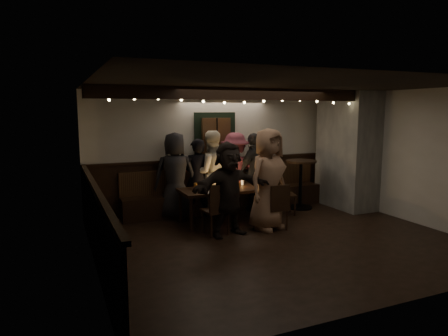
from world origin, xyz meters
name	(u,v)px	position (x,y,z in m)	size (l,w,h in m)	color
room	(289,164)	(1.07, 1.42, 1.07)	(6.02, 5.01, 2.62)	black
dining_table	(228,191)	(-0.34, 1.40, 0.62)	(1.90, 0.81, 0.82)	black
chair_near_left	(218,207)	(-0.87, 0.66, 0.52)	(0.47, 0.47, 0.93)	black
chair_near_right	(278,205)	(0.27, 0.51, 0.48)	(0.40, 0.40, 0.86)	black
chair_end	(281,191)	(0.91, 1.46, 0.52)	(0.51, 0.51, 0.92)	black
high_top	(301,178)	(1.60, 1.77, 0.69)	(0.68, 0.68, 1.09)	black
person_a	(175,176)	(-1.21, 2.08, 0.88)	(0.86, 0.56, 1.76)	black
person_b	(197,178)	(-0.76, 2.04, 0.81)	(0.59, 0.39, 1.62)	black
person_c	(211,173)	(-0.44, 2.09, 0.89)	(0.86, 0.67, 1.78)	beige
person_d	(235,172)	(0.16, 2.16, 0.86)	(1.11, 0.64, 1.72)	maroon
person_e	(255,172)	(0.57, 2.02, 0.85)	(1.00, 0.42, 1.71)	black
person_f	(229,189)	(-0.68, 0.60, 0.83)	(1.55, 0.49, 1.67)	black
person_g	(268,179)	(0.14, 0.65, 0.94)	(0.92, 0.60, 1.87)	#966C4F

